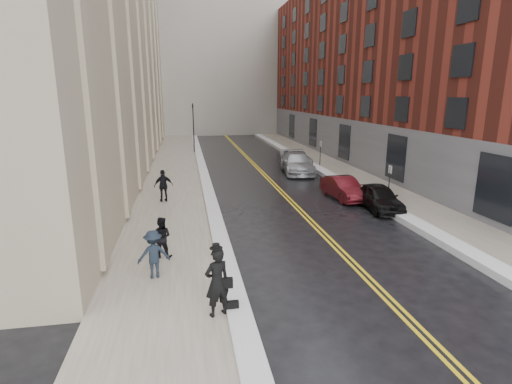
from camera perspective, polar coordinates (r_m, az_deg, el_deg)
name	(u,v)px	position (r m, az deg, el deg)	size (l,w,h in m)	color
ground	(291,273)	(14.48, 5.02, -11.49)	(160.00, 160.00, 0.00)	black
sidewalk_left	(173,181)	(29.28, -11.78, 1.55)	(4.00, 64.00, 0.15)	gray
sidewalk_right	(350,175)	(31.82, 13.31, 2.44)	(3.00, 64.00, 0.15)	gray
lane_stripe_a	(267,179)	(29.86, 1.53, 1.93)	(0.12, 64.00, 0.01)	gold
lane_stripe_b	(270,178)	(29.91, 1.98, 1.95)	(0.12, 64.00, 0.01)	gold
snow_ridge_left	(205,179)	(29.28, -7.29, 1.84)	(0.70, 60.80, 0.26)	white
snow_ridge_right	(328,174)	(31.12, 10.18, 2.49)	(0.85, 60.80, 0.30)	white
building_right	(412,62)	(41.43, 21.40, 16.88)	(14.00, 50.00, 18.00)	maroon
tower_far_right	(275,6)	(82.07, 2.72, 25.01)	(22.00, 18.00, 44.00)	slate
traffic_signal	(193,124)	(42.74, -8.93, 9.57)	(0.18, 0.15, 5.20)	black
parking_sign_near	(389,181)	(24.04, 18.50, 1.57)	(0.06, 0.35, 2.23)	black
parking_sign_far	(320,151)	(34.88, 9.18, 5.76)	(0.06, 0.35, 2.23)	black
car_black	(379,197)	(22.76, 17.21, -0.73)	(1.63, 4.06, 1.38)	black
car_maroon	(343,188)	(24.55, 12.36, 0.56)	(1.40, 4.03, 1.33)	#430C11
car_silver_near	(297,163)	(32.04, 5.87, 4.14)	(2.23, 5.49, 1.59)	#A1A4A8
car_silver_far	(296,158)	(34.83, 5.67, 4.80)	(2.39, 5.18, 1.44)	#9C9FA4
pedestrian_main	(217,282)	(11.31, -5.60, -12.70)	(0.73, 0.48, 1.99)	black
pedestrian_a	(161,237)	(15.52, -13.36, -6.30)	(0.77, 0.60, 1.57)	black
pedestrian_b	(154,254)	(13.91, -14.42, -8.59)	(1.07, 0.62, 1.66)	black
pedestrian_c	(164,186)	(23.38, -13.07, 0.88)	(1.08, 0.45, 1.84)	black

